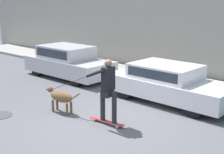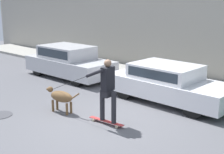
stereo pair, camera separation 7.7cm
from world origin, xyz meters
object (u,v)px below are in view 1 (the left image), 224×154
at_px(dog, 61,97).
at_px(parked_car_0, 68,62).
at_px(parked_car_1, 168,83).
at_px(skateboarder, 108,88).

bearing_deg(dog, parked_car_0, -51.36).
relative_size(parked_car_1, skateboarder, 1.62).
distance_m(parked_car_0, dog, 4.30).
bearing_deg(parked_car_0, parked_car_1, -0.24).
bearing_deg(parked_car_1, parked_car_0, -178.77).
bearing_deg(parked_car_1, dog, -119.66).
xyz_separation_m(dog, skateboarder, (1.62, 0.23, 0.53)).
relative_size(parked_car_0, parked_car_1, 0.98).
height_order(parked_car_0, dog, parked_car_0).
xyz_separation_m(parked_car_0, parked_car_1, (4.89, 0.00, -0.05)).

